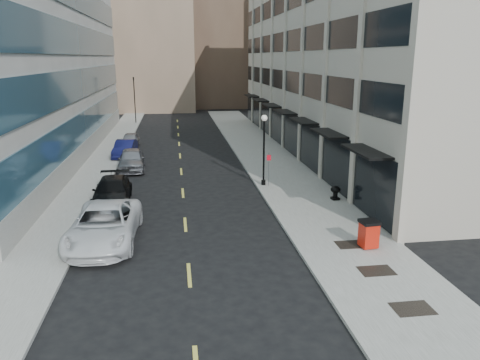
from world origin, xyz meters
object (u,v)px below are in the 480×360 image
object	(u,v)px
car_black_pickup	(112,191)
urn_planter	(335,191)
sign_post	(269,165)
lamppost	(264,143)
car_white_van	(104,225)
traffic_signal	(134,80)
car_blue_sedan	(125,149)
car_grey_sedan	(130,140)
trash_bin	(369,233)
car_silver_sedan	(132,160)

from	to	relation	value
car_black_pickup	urn_planter	world-z (taller)	car_black_pickup
car_black_pickup	sign_post	distance (m)	10.28
lamppost	car_black_pickup	bearing A→B (deg)	-165.83
lamppost	urn_planter	world-z (taller)	lamppost
car_white_van	urn_planter	bearing A→B (deg)	22.19
lamppost	traffic_signal	bearing A→B (deg)	108.30
car_black_pickup	sign_post	world-z (taller)	sign_post
car_blue_sedan	sign_post	distance (m)	15.84
car_blue_sedan	sign_post	world-z (taller)	sign_post
car_blue_sedan	car_grey_sedan	distance (m)	4.70
trash_bin	sign_post	distance (m)	11.27
traffic_signal	trash_bin	size ratio (longest dim) A/B	5.36
traffic_signal	sign_post	world-z (taller)	traffic_signal
car_black_pickup	car_blue_sedan	xyz separation A→B (m)	(-0.55, 13.84, -0.02)
car_black_pickup	car_silver_sedan	world-z (taller)	car_silver_sedan
car_white_van	urn_planter	distance (m)	13.93
car_black_pickup	trash_bin	bearing A→B (deg)	-37.00
car_black_pickup	lamppost	bearing A→B (deg)	12.67
traffic_signal	lamppost	bearing A→B (deg)	-71.70
car_white_van	car_black_pickup	bearing A→B (deg)	95.80
car_blue_sedan	urn_planter	size ratio (longest dim) A/B	5.41
car_grey_sedan	lamppost	world-z (taller)	lamppost
traffic_signal	car_silver_sedan	size ratio (longest dim) A/B	1.41
trash_bin	sign_post	size ratio (longest dim) A/B	0.57
traffic_signal	trash_bin	bearing A→B (deg)	-72.91
car_white_van	trash_bin	size ratio (longest dim) A/B	5.00
car_grey_sedan	trash_bin	distance (m)	30.35
traffic_signal	car_blue_sedan	bearing A→B (deg)	-88.17
car_black_pickup	urn_planter	size ratio (longest dim) A/B	6.31
lamppost	sign_post	size ratio (longest dim) A/B	2.12
car_silver_sedan	lamppost	size ratio (longest dim) A/B	1.01
car_black_pickup	car_silver_sedan	size ratio (longest dim) A/B	1.08
car_grey_sedan	sign_post	world-z (taller)	sign_post
lamppost	urn_planter	bearing A→B (deg)	-46.69
urn_planter	car_black_pickup	bearing A→B (deg)	173.70
lamppost	car_silver_sedan	bearing A→B (deg)	146.11
car_grey_sedan	sign_post	xyz separation A→B (m)	(10.52, -16.46, 0.94)
car_grey_sedan	urn_planter	distance (m)	24.42
car_silver_sedan	lamppost	bearing A→B (deg)	-36.87
sign_post	urn_planter	size ratio (longest dim) A/B	2.72
car_black_pickup	car_grey_sedan	xyz separation A→B (m)	(-0.49, 18.54, -0.07)
traffic_signal	sign_post	size ratio (longest dim) A/B	3.03
car_silver_sedan	sign_post	xyz separation A→B (m)	(9.59, -6.65, 0.80)
car_blue_sedan	car_white_van	bearing A→B (deg)	-82.40
car_silver_sedan	car_blue_sedan	bearing A→B (deg)	97.89
car_silver_sedan	trash_bin	size ratio (longest dim) A/B	3.80
car_white_van	car_grey_sedan	world-z (taller)	car_white_van
car_black_pickup	trash_bin	distance (m)	15.32
car_silver_sedan	sign_post	bearing A→B (deg)	-37.69
car_blue_sedan	car_grey_sedan	xyz separation A→B (m)	(0.05, 4.70, -0.05)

